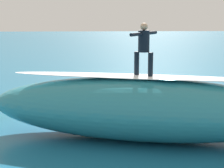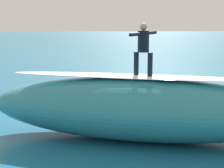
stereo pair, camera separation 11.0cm
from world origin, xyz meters
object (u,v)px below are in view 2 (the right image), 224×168
object	(u,v)px
surfer_riding	(143,45)
surfboard_paddling	(88,111)
surfer_paddling	(90,106)
surfboard_riding	(143,77)

from	to	relation	value
surfer_riding	surfboard_paddling	bearing A→B (deg)	-27.22
surfer_riding	surfer_paddling	distance (m)	4.80
surfboard_riding	surfer_paddling	distance (m)	4.33
surfboard_paddling	surfer_paddling	bearing A→B (deg)	180.00
surfer_riding	surfer_paddling	xyz separation A→B (m)	(1.68, -3.57, -2.74)
surfboard_riding	surfer_paddling	xyz separation A→B (m)	(1.68, -3.57, -1.78)
surfboard_riding	surfboard_paddling	size ratio (longest dim) A/B	1.18
surfboard_riding	surfboard_paddling	distance (m)	4.36
surfer_riding	surfboard_paddling	world-z (taller)	surfer_riding
surfboard_riding	surfer_paddling	size ratio (longest dim) A/B	1.79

